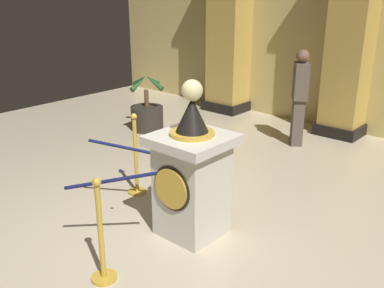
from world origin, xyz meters
name	(u,v)px	position (x,y,z in m)	size (l,w,h in m)	color
ground_plane	(152,240)	(0.00, 0.00, 0.00)	(12.04, 12.04, 0.00)	beige
back_wall	(360,29)	(0.00, 5.12, 1.84)	(12.04, 0.16, 3.68)	tan
pedestal_clock	(192,176)	(0.21, 0.41, 0.68)	(0.76, 0.76, 1.70)	beige
stanchion_near	(136,166)	(-0.97, 0.67, 0.38)	(0.24, 0.24, 1.08)	gold
stanchion_far	(102,246)	(0.15, -0.75, 0.36)	(0.24, 0.24, 1.02)	gold
velvet_rope	(120,163)	(-0.41, -0.04, 0.79)	(1.29, 1.30, 0.22)	#141947
column_left	(231,27)	(-2.57, 4.79, 1.75)	(0.88, 0.88, 3.54)	black
column_centre_rear	(352,36)	(0.00, 4.79, 1.75)	(0.80, 0.80, 3.54)	black
potted_palm_left	(147,115)	(-2.85, 2.62, 0.29)	(0.77, 0.77, 1.06)	#2D2823
bystander_guest	(299,96)	(-0.34, 3.73, 0.85)	(0.39, 0.42, 1.60)	brown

